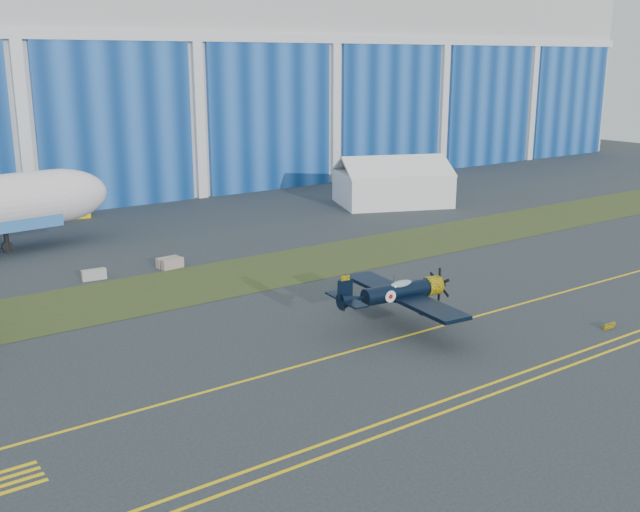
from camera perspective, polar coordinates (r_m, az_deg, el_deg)
ground at (r=49.06m, az=-5.91°, el=-6.73°), size 260.00×260.00×0.00m
grass_median at (r=60.97m, az=-12.46°, el=-2.64°), size 260.00×10.00×0.02m
taxiway_centreline at (r=45.08m, az=-2.71°, el=-8.65°), size 200.00×0.20×0.02m
edge_line_near at (r=38.22m, az=5.25°, el=-13.25°), size 80.00×0.20×0.02m
edge_line_far at (r=38.89m, az=4.27°, el=-12.71°), size 80.00×0.20×0.02m
guard_board_right at (r=55.24m, az=21.16°, el=-4.99°), size 1.20×0.15×0.35m
warbird at (r=51.19m, az=5.87°, el=-2.75°), size 10.86×12.66×3.49m
tent at (r=95.21m, az=5.55°, el=5.81°), size 16.16×14.17×6.25m
tug at (r=91.44m, az=-17.96°, el=3.28°), size 2.93×2.17×1.54m
gse_box at (r=113.25m, az=5.08°, el=6.12°), size 3.37×2.65×1.79m
barrier_a at (r=65.33m, az=-16.85°, el=-1.36°), size 2.05×0.81×0.90m
barrier_b at (r=67.77m, az=-11.55°, el=-0.44°), size 2.05×0.78×0.90m
barrier_c at (r=67.10m, az=-11.18°, el=-0.58°), size 2.06×0.82×0.90m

